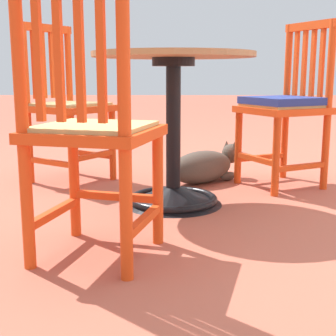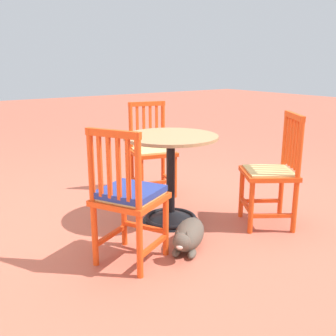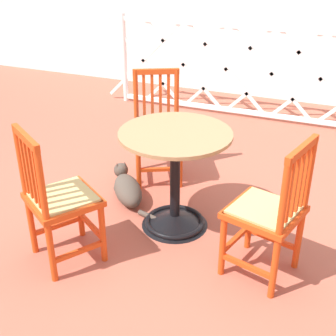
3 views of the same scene
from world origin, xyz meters
name	(u,v)px [view 2 (image 2 of 3)]	position (x,y,z in m)	size (l,w,h in m)	color
ground_plane	(190,217)	(0.00, 0.00, 0.00)	(24.00, 24.00, 0.00)	#AD5642
cafe_table	(171,189)	(0.03, 0.19, 0.28)	(0.76, 0.76, 0.73)	black
orange_chair_tucked_in	(152,151)	(0.73, -0.08, 0.43)	(0.49, 0.49, 0.91)	#D64214
orange_chair_at_corner	(128,198)	(-0.37, 0.82, 0.45)	(0.54, 0.54, 0.91)	#D64214
orange_chair_facing_out	(272,173)	(-0.50, -0.43, 0.43)	(0.55, 0.55, 0.91)	#D64214
tabby_cat	(188,236)	(-0.46, 0.39, 0.10)	(0.60, 0.49, 0.23)	#4C4238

